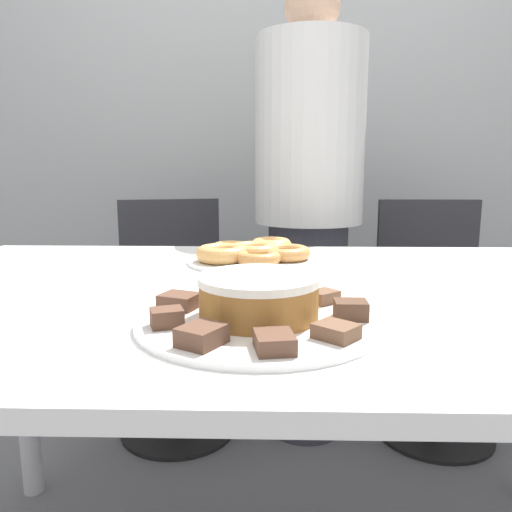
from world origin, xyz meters
TOP-DOWN VIEW (x-y plane):
  - wall_back at (0.00, 1.60)m, footprint 8.00×0.05m
  - table at (0.00, 0.00)m, footprint 1.65×1.01m
  - person_standing at (0.12, 0.86)m, footprint 0.39×0.39m
  - office_chair_left at (-0.39, 0.88)m, footprint 0.54×0.54m
  - office_chair_right at (0.61, 0.89)m, footprint 0.44×0.44m
  - plate_cake at (-0.04, -0.23)m, footprint 0.37×0.37m
  - plate_donuts at (-0.06, 0.26)m, footprint 0.33×0.33m
  - frosted_cake at (-0.04, -0.23)m, footprint 0.18×0.18m
  - lamington_0 at (-0.17, -0.28)m, footprint 0.05×0.05m
  - lamington_1 at (-0.11, -0.35)m, footprint 0.07×0.07m
  - lamington_2 at (-0.02, -0.37)m, footprint 0.06×0.06m
  - lamington_3 at (0.06, -0.32)m, footprint 0.07×0.07m
  - lamington_4 at (0.10, -0.23)m, footprint 0.05×0.04m
  - lamington_5 at (0.06, -0.14)m, footprint 0.06×0.06m
  - lamington_6 at (-0.02, -0.10)m, footprint 0.05×0.05m
  - lamington_7 at (-0.11, -0.11)m, footprint 0.06×0.06m
  - lamington_8 at (-0.17, -0.18)m, footprint 0.07×0.07m
  - donut_0 at (-0.06, 0.26)m, footprint 0.12×0.12m
  - donut_1 at (-0.13, 0.33)m, footprint 0.10×0.10m
  - donut_2 at (-0.14, 0.22)m, footprint 0.13×0.13m
  - donut_3 at (-0.05, 0.19)m, footprint 0.11×0.11m
  - donut_4 at (0.01, 0.25)m, footprint 0.13×0.13m
  - donut_5 at (-0.02, 0.34)m, footprint 0.11×0.11m

SIDE VIEW (x-z plane):
  - office_chair_left at x=-0.39m, z-range -0.03..0.85m
  - office_chair_right at x=0.61m, z-range -0.03..0.85m
  - table at x=0.00m, z-range 0.30..1.08m
  - plate_cake at x=-0.04m, z-range 0.77..0.78m
  - plate_donuts at x=-0.06m, z-range 0.77..0.78m
  - lamington_3 at x=0.06m, z-range 0.78..0.80m
  - lamington_5 at x=0.06m, z-range 0.78..0.80m
  - lamington_2 at x=-0.02m, z-range 0.78..0.81m
  - lamington_8 at x=-0.17m, z-range 0.78..0.81m
  - lamington_1 at x=-0.11m, z-range 0.78..0.81m
  - lamington_6 at x=-0.02m, z-range 0.78..0.81m
  - lamington_0 at x=-0.17m, z-range 0.78..0.81m
  - lamington_7 at x=-0.11m, z-range 0.78..0.81m
  - lamington_4 at x=0.10m, z-range 0.78..0.81m
  - donut_1 at x=-0.13m, z-range 0.78..0.81m
  - donut_3 at x=-0.05m, z-range 0.78..0.81m
  - donut_4 at x=0.01m, z-range 0.78..0.82m
  - donut_0 at x=-0.06m, z-range 0.78..0.82m
  - donut_5 at x=-0.02m, z-range 0.78..0.82m
  - donut_2 at x=-0.14m, z-range 0.78..0.82m
  - frosted_cake at x=-0.04m, z-range 0.78..0.85m
  - person_standing at x=0.12m, z-range 0.04..1.67m
  - wall_back at x=0.00m, z-range 0.00..2.60m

